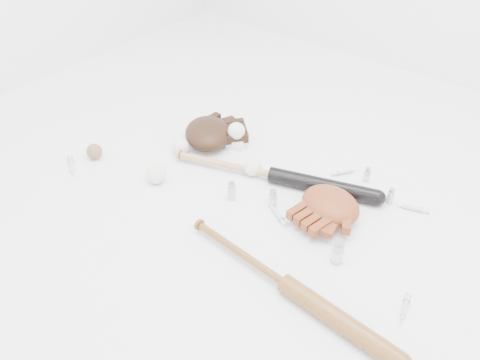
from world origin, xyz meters
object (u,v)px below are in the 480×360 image
Objects in this scene: bat_dark at (272,175)px; bat_wood at (286,284)px; pedestal at (236,142)px; glove_dark at (208,133)px.

bat_wood is at bearing -68.88° from bat_dark.
bat_dark is 0.29m from pedestal.
bat_dark is 11.66× the size of pedestal.
glove_dark is at bearing 154.65° from bat_dark.
pedestal is at bearing 140.06° from bat_dark.
pedestal is at bearing 69.18° from glove_dark.
glove_dark is at bearing -153.04° from pedestal.
glove_dark is 0.13m from pedestal.
glove_dark is at bearing 151.59° from bat_wood.
bat_wood reaches higher than pedestal.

